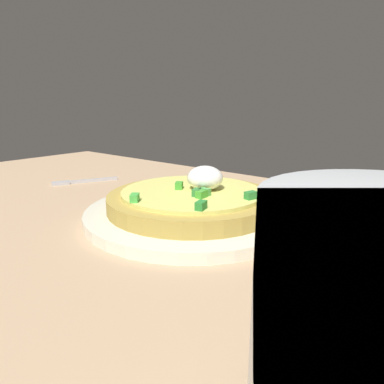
% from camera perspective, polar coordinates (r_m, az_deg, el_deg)
% --- Properties ---
extents(dining_table, '(1.15, 0.72, 0.02)m').
position_cam_1_polar(dining_table, '(0.36, -12.17, -9.30)').
color(dining_table, tan).
rests_on(dining_table, ground).
extents(plate, '(0.25, 0.25, 0.01)m').
position_cam_1_polar(plate, '(0.41, -0.00, -3.52)').
color(plate, silver).
rests_on(plate, dining_table).
extents(pizza, '(0.20, 0.20, 0.05)m').
position_cam_1_polar(pizza, '(0.40, 0.13, -1.07)').
color(pizza, '#AB9040').
rests_on(pizza, plate).
extents(cup_far, '(0.08, 0.08, 0.11)m').
position_cam_1_polar(cup_far, '(0.13, 28.51, -25.36)').
color(cup_far, silver).
rests_on(cup_far, dining_table).
extents(fork, '(0.06, 0.10, 0.00)m').
position_cam_1_polar(fork, '(0.62, -18.20, 1.67)').
color(fork, '#B7B7BC').
rests_on(fork, dining_table).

